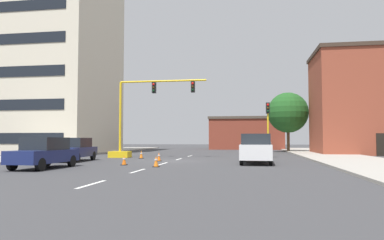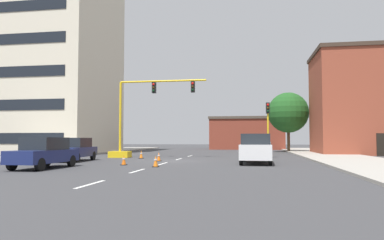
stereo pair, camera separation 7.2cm
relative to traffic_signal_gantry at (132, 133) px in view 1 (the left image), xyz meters
The scene contains 21 objects.
ground_plane 6.55m from the traffic_signal_gantry, 41.72° to the right, with size 160.00×160.00×0.00m, color #38383A.
sidewalk_left 9.79m from the traffic_signal_gantry, 155.91° to the left, with size 6.00×56.00×0.14m, color #9E998E.
sidewalk_right 18.46m from the traffic_signal_gantry, 12.28° to the left, with size 6.00×56.00×0.14m, color #9E998E.
lane_stripe_seg_0 18.81m from the traffic_signal_gantry, 75.74° to the right, with size 0.16×2.40×0.01m, color silver.
lane_stripe_seg_1 13.60m from the traffic_signal_gantry, 69.94° to the right, with size 0.16×2.40×0.01m, color silver.
lane_stripe_seg_2 8.75m from the traffic_signal_gantry, 57.06° to the right, with size 0.16×2.40×0.01m, color silver.
lane_stripe_seg_3 5.35m from the traffic_signal_gantry, 19.19° to the right, with size 0.16×2.40×0.01m, color silver.
lane_stripe_seg_4 6.42m from the traffic_signal_gantry, 40.29° to the left, with size 0.16×2.40×0.01m, color silver.
building_tall_left 19.41m from the traffic_signal_gantry, 147.70° to the left, with size 15.76×13.45×24.17m.
building_brick_center 30.97m from the traffic_signal_gantry, 71.44° to the left, with size 11.75×10.25×5.12m.
building_row_right 25.45m from the traffic_signal_gantry, 24.58° to the left, with size 11.21×8.48×11.21m.
traffic_signal_gantry is the anchor object (origin of this frame).
traffic_light_pole_right 12.02m from the traffic_signal_gantry, ahead, with size 0.32×0.47×4.80m.
tree_right_far 21.99m from the traffic_signal_gantry, 46.10° to the left, with size 5.08×5.08×7.50m.
pickup_truck_white 12.33m from the traffic_signal_gantry, 28.76° to the right, with size 2.13×5.45×1.99m.
sedan_navy_near_left 12.03m from the traffic_signal_gantry, 95.22° to the right, with size 2.03×4.57×1.74m.
sedan_navy_mid_left 6.19m from the traffic_signal_gantry, 115.00° to the right, with size 2.16×4.62×1.74m.
traffic_cone_roadside_a 6.17m from the traffic_signal_gantry, 51.40° to the right, with size 0.36×0.36×0.66m.
traffic_cone_roadside_b 2.60m from the traffic_signal_gantry, 44.78° to the right, with size 0.36×0.36×0.69m.
traffic_cone_roadside_c 9.31m from the traffic_signal_gantry, 74.25° to the right, with size 0.36×0.36×0.63m.
traffic_cone_roadside_d 11.25m from the traffic_signal_gantry, 63.96° to the right, with size 0.36×0.36×0.68m.
Camera 1 is at (5.71, -26.45, 1.66)m, focal length 33.53 mm.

